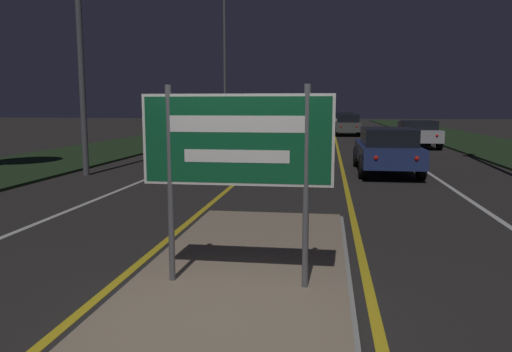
{
  "coord_description": "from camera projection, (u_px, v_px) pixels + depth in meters",
  "views": [
    {
      "loc": [
        0.99,
        -4.68,
        2.11
      ],
      "look_at": [
        0.0,
        2.22,
        1.13
      ],
      "focal_mm": 35.0,
      "sensor_mm": 36.0,
      "label": 1
    }
  ],
  "objects": [
    {
      "name": "car_receding_1",
      "position": [
        416.0,
        133.0,
        25.6
      ],
      "size": [
        2.01,
        4.5,
        1.38
      ],
      "color": "#B7B7BC",
      "rests_on": "ground_plane"
    },
    {
      "name": "centre_line_yellow_left",
      "position": [
        285.0,
        142.0,
        29.74
      ],
      "size": [
        0.12,
        70.0,
        0.01
      ],
      "color": "gold",
      "rests_on": "ground_plane"
    },
    {
      "name": "highway_sign",
      "position": [
        237.0,
        148.0,
        5.49
      ],
      "size": [
        2.14,
        0.07,
        2.25
      ],
      "color": "#56565B",
      "rests_on": "median_island"
    },
    {
      "name": "ground_plane",
      "position": [
        225.0,
        317.0,
        5.03
      ],
      "size": [
        160.0,
        160.0,
        0.0
      ],
      "primitive_type": "plane",
      "color": "#282623"
    },
    {
      "name": "edge_line_white_left",
      "position": [
        193.0,
        141.0,
        30.54
      ],
      "size": [
        0.1,
        70.0,
        0.01
      ],
      "color": "silver",
      "rests_on": "ground_plane"
    },
    {
      "name": "streetlight_left_far",
      "position": [
        225.0,
        42.0,
        34.69
      ],
      "size": [
        0.54,
        0.54,
        10.22
      ],
      "color": "#56565B",
      "rests_on": "ground_plane"
    },
    {
      "name": "centre_line_yellow_right",
      "position": [
        336.0,
        142.0,
        29.32
      ],
      "size": [
        0.12,
        70.0,
        0.01
      ],
      "color": "gold",
      "rests_on": "ground_plane"
    },
    {
      "name": "verge_left",
      "position": [
        124.0,
        146.0,
        25.96
      ],
      "size": [
        5.0,
        100.0,
        0.08
      ],
      "color": "#1E3319",
      "rests_on": "ground_plane"
    },
    {
      "name": "median_island",
      "position": [
        237.0,
        288.0,
        5.72
      ],
      "size": [
        2.62,
        7.86,
        0.1
      ],
      "color": "#999993",
      "rests_on": "ground_plane"
    },
    {
      "name": "car_approaching_2",
      "position": [
        247.0,
        121.0,
        43.46
      ],
      "size": [
        2.0,
        4.06,
        1.5
      ],
      "color": "silver",
      "rests_on": "ground_plane"
    },
    {
      "name": "car_receding_2",
      "position": [
        348.0,
        124.0,
        35.97
      ],
      "size": [
        1.86,
        4.64,
        1.52
      ],
      "color": "#4C514C",
      "rests_on": "ground_plane"
    },
    {
      "name": "lane_line_white_right",
      "position": [
        383.0,
        143.0,
        28.94
      ],
      "size": [
        0.12,
        70.0,
        0.01
      ],
      "color": "silver",
      "rests_on": "ground_plane"
    },
    {
      "name": "edge_line_white_right",
      "position": [
        437.0,
        143.0,
        28.52
      ],
      "size": [
        0.1,
        70.0,
        0.01
      ],
      "color": "silver",
      "rests_on": "ground_plane"
    },
    {
      "name": "car_receding_3",
      "position": [
        344.0,
        120.0,
        45.19
      ],
      "size": [
        1.87,
        4.59,
        1.53
      ],
      "color": "silver",
      "rests_on": "ground_plane"
    },
    {
      "name": "verge_right",
      "position": [
        511.0,
        151.0,
        23.29
      ],
      "size": [
        5.0,
        100.0,
        0.08
      ],
      "color": "#1E3319",
      "rests_on": "ground_plane"
    },
    {
      "name": "car_approaching_1",
      "position": [
        217.0,
        128.0,
        30.57
      ],
      "size": [
        1.88,
        4.2,
        1.46
      ],
      "color": "black",
      "rests_on": "ground_plane"
    },
    {
      "name": "car_receding_0",
      "position": [
        387.0,
        149.0,
        15.78
      ],
      "size": [
        1.88,
        4.82,
        1.43
      ],
      "color": "navy",
      "rests_on": "ground_plane"
    },
    {
      "name": "car_approaching_0",
      "position": [
        227.0,
        143.0,
        18.39
      ],
      "size": [
        2.04,
        4.3,
        1.45
      ],
      "color": "#B7B7BC",
      "rests_on": "ground_plane"
    },
    {
      "name": "lane_line_white_left",
      "position": [
        241.0,
        141.0,
        30.12
      ],
      "size": [
        0.12,
        70.0,
        0.01
      ],
      "color": "silver",
      "rests_on": "ground_plane"
    }
  ]
}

